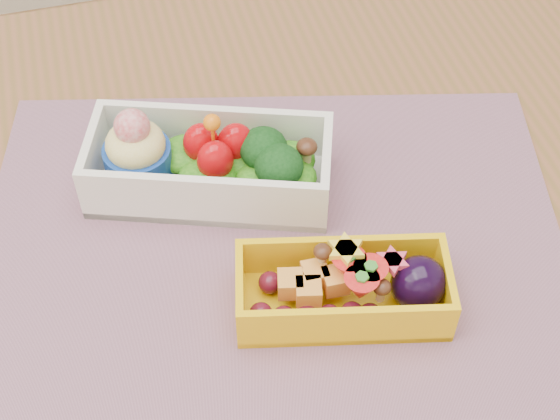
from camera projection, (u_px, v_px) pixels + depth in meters
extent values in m
cube|color=brown|center=(223.00, 316.00, 0.63)|extent=(1.20, 0.80, 0.04)
cylinder|color=brown|center=(545.00, 189.00, 1.22)|extent=(0.06, 0.06, 0.71)
cube|color=gray|center=(272.00, 249.00, 0.65)|extent=(0.53, 0.45, 0.00)
cube|color=white|center=(209.00, 165.00, 0.67)|extent=(0.21, 0.15, 0.05)
ellipsoid|color=#5DAD23|center=(210.00, 171.00, 0.68)|extent=(0.19, 0.13, 0.02)
cylinder|color=#153F9F|center=(139.00, 164.00, 0.67)|extent=(0.05, 0.05, 0.03)
sphere|color=red|center=(132.00, 127.00, 0.64)|extent=(0.03, 0.03, 0.03)
ellipsoid|color=#BC070C|center=(201.00, 143.00, 0.67)|extent=(0.03, 0.03, 0.04)
ellipsoid|color=#BC070C|center=(215.00, 160.00, 0.65)|extent=(0.03, 0.03, 0.04)
ellipsoid|color=#BC070C|center=(236.00, 143.00, 0.67)|extent=(0.03, 0.03, 0.04)
sphere|color=orange|center=(212.00, 123.00, 0.64)|extent=(0.01, 0.01, 0.01)
ellipsoid|color=black|center=(264.00, 149.00, 0.66)|extent=(0.04, 0.04, 0.03)
ellipsoid|color=black|center=(279.00, 166.00, 0.65)|extent=(0.04, 0.04, 0.03)
ellipsoid|color=#3F2111|center=(307.00, 147.00, 0.66)|extent=(0.02, 0.02, 0.01)
cube|color=yellow|center=(343.00, 290.00, 0.60)|extent=(0.16, 0.10, 0.04)
ellipsoid|color=#561021|center=(299.00, 301.00, 0.60)|extent=(0.09, 0.06, 0.02)
cube|color=orange|center=(312.00, 282.00, 0.59)|extent=(0.05, 0.04, 0.02)
cone|color=red|center=(348.00, 268.00, 0.59)|extent=(0.03, 0.03, 0.03)
cone|color=red|center=(369.00, 278.00, 0.59)|extent=(0.03, 0.03, 0.03)
cone|color=red|center=(361.00, 288.00, 0.58)|extent=(0.03, 0.03, 0.03)
cylinder|color=yellow|center=(346.00, 250.00, 0.59)|extent=(0.03, 0.03, 0.01)
cylinder|color=#E53F5B|center=(392.00, 261.00, 0.59)|extent=(0.03, 0.03, 0.01)
ellipsoid|color=#3F2111|center=(322.00, 264.00, 0.60)|extent=(0.01, 0.01, 0.01)
ellipsoid|color=#3F2111|center=(381.00, 293.00, 0.58)|extent=(0.01, 0.01, 0.01)
ellipsoid|color=black|center=(419.00, 284.00, 0.60)|extent=(0.04, 0.04, 0.04)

